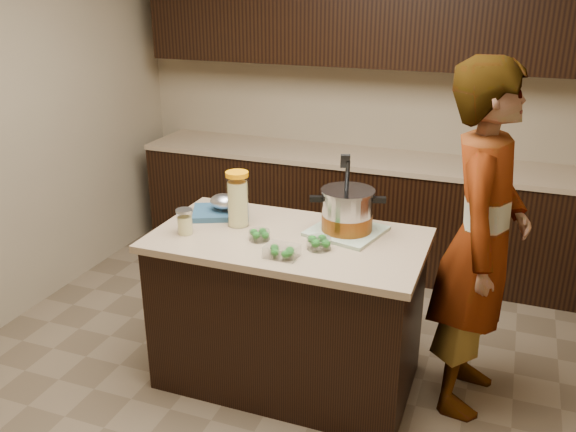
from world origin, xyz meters
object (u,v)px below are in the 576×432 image
object	(u,v)px
stock_pot	(347,213)
island	(288,310)
person	(481,243)
lemonade_pitcher	(238,201)

from	to	relation	value
stock_pot	island	bearing A→B (deg)	-167.62
stock_pot	person	size ratio (longest dim) A/B	0.22
stock_pot	person	distance (m)	0.71
island	lemonade_pitcher	xyz separation A→B (m)	(-0.32, 0.06, 0.59)
lemonade_pitcher	island	bearing A→B (deg)	-10.70
person	stock_pot	bearing A→B (deg)	97.99
island	person	distance (m)	1.11
island	lemonade_pitcher	size ratio (longest dim) A/B	4.75
stock_pot	person	world-z (taller)	person
person	lemonade_pitcher	bearing A→B (deg)	101.11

